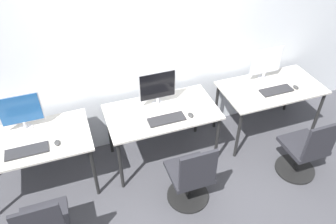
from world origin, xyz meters
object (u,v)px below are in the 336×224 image
object	(u,v)px
monitor_right	(266,63)
office_chair_center	(191,179)
monitor_center	(157,87)
mouse_center	(191,115)
office_chair_right	(305,152)
keyboard_right	(276,90)
keyboard_left	(27,151)
monitor_left	(20,111)
mouse_right	(296,87)
keyboard_center	(167,119)
mouse_left	(57,143)

from	to	relation	value
monitor_right	office_chair_center	bearing A→B (deg)	-145.94
monitor_center	mouse_center	world-z (taller)	monitor_center
office_chair_right	office_chair_center	bearing A→B (deg)	176.84
keyboard_right	keyboard_left	bearing A→B (deg)	-178.77
monitor_left	mouse_right	size ratio (longest dim) A/B	4.91
keyboard_center	mouse_right	world-z (taller)	mouse_right
mouse_left	keyboard_left	bearing A→B (deg)	-177.03
monitor_center	monitor_left	bearing A→B (deg)	177.52
monitor_right	mouse_right	xyz separation A→B (m)	(0.27, -0.33, -0.23)
keyboard_center	monitor_right	size ratio (longest dim) A/B	0.95
monitor_right	office_chair_right	world-z (taller)	monitor_right
monitor_left	office_chair_right	size ratio (longest dim) A/B	0.50
office_chair_center	office_chair_right	bearing A→B (deg)	-3.16
keyboard_left	office_chair_center	size ratio (longest dim) A/B	0.47
office_chair_right	mouse_center	bearing A→B (deg)	152.03
monitor_left	keyboard_center	bearing A→B (deg)	-14.30
mouse_left	keyboard_right	distance (m)	2.68
office_chair_right	keyboard_left	bearing A→B (deg)	167.36
keyboard_left	mouse_center	distance (m)	1.77
mouse_left	monitor_center	size ratio (longest dim) A/B	0.20
keyboard_left	keyboard_center	world-z (taller)	same
monitor_right	mouse_center	bearing A→B (deg)	-161.64
office_chair_center	mouse_center	bearing A→B (deg)	69.27
keyboard_left	mouse_right	size ratio (longest dim) A/B	4.68
monitor_left	keyboard_center	size ratio (longest dim) A/B	1.05
keyboard_left	office_chair_center	distance (m)	1.71
monitor_right	monitor_left	bearing A→B (deg)	179.91
monitor_center	office_chair_right	bearing A→B (deg)	-33.43
keyboard_center	office_chair_center	distance (m)	0.71
keyboard_left	office_chair_center	bearing A→B (deg)	-20.66
mouse_left	monitor_left	bearing A→B (deg)	129.64
office_chair_center	keyboard_center	bearing A→B (deg)	96.87
monitor_left	keyboard_left	world-z (taller)	monitor_left
keyboard_center	keyboard_right	distance (m)	1.49
mouse_center	office_chair_right	size ratio (longest dim) A/B	0.10
office_chair_center	mouse_right	size ratio (longest dim) A/B	9.88
mouse_center	mouse_right	xyz separation A→B (m)	(1.48, 0.07, 0.00)
office_chair_center	keyboard_left	bearing A→B (deg)	159.34
keyboard_left	keyboard_center	xyz separation A→B (m)	(1.49, -0.00, 0.00)
monitor_left	mouse_left	size ratio (longest dim) A/B	4.91
office_chair_right	keyboard_center	bearing A→B (deg)	155.90
keyboard_right	mouse_right	bearing A→B (deg)	-5.73
keyboard_left	keyboard_right	distance (m)	2.97
monitor_left	monitor_center	size ratio (longest dim) A/B	1.00
keyboard_left	office_chair_right	bearing A→B (deg)	-12.64
office_chair_center	keyboard_right	size ratio (longest dim) A/B	2.11
monitor_left	keyboard_right	xyz separation A→B (m)	(2.97, -0.31, -0.23)
mouse_left	mouse_center	distance (m)	1.47
mouse_right	mouse_center	bearing A→B (deg)	-177.43
keyboard_right	office_chair_right	size ratio (longest dim) A/B	0.47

